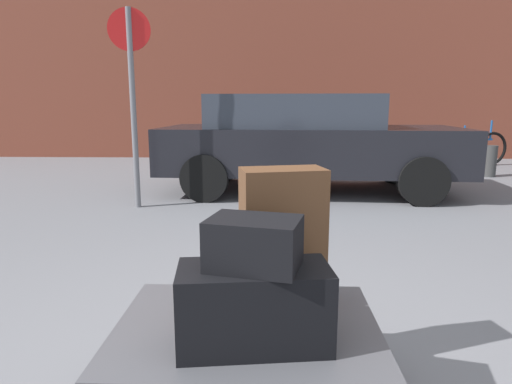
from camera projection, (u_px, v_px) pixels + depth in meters
luggage_cart at (247, 340)px, 1.92m from camera, size 1.13×0.85×0.34m
duffel_bag_black_front_left at (254, 306)px, 1.73m from camera, size 0.62×0.35×0.32m
suitcase_brown_center at (282, 239)px, 2.03m from camera, size 0.41×0.28×0.66m
duffel_bag_black_topmost_pile at (254, 243)px, 1.68m from camera, size 0.39×0.31×0.19m
parked_car at (306, 141)px, 6.54m from camera, size 4.39×2.11×1.42m
bicycle_leaning at (471, 149)px, 9.34m from camera, size 1.71×0.53×0.96m
bollard_kerb_near at (404, 161)px, 8.04m from camera, size 0.21×0.21×0.56m
bollard_kerb_mid at (490, 161)px, 7.99m from camera, size 0.21×0.21×0.56m
no_parking_sign at (132, 87)px, 5.35m from camera, size 0.49×0.13×2.40m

